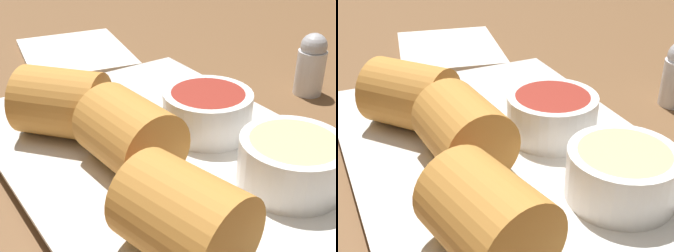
% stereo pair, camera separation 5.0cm
% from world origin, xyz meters
% --- Properties ---
extents(table_surface, '(1.80, 1.40, 0.02)m').
position_xyz_m(table_surface, '(0.00, 0.00, 0.01)').
color(table_surface, brown).
rests_on(table_surface, ground).
extents(serving_plate, '(0.33, 0.23, 0.01)m').
position_xyz_m(serving_plate, '(0.01, 0.03, 0.03)').
color(serving_plate, silver).
rests_on(serving_plate, table_surface).
extents(roll_front_left, '(0.08, 0.06, 0.05)m').
position_xyz_m(roll_front_left, '(0.01, -0.01, 0.06)').
color(roll_front_left, '#C68438').
rests_on(roll_front_left, serving_plate).
extents(roll_front_right, '(0.08, 0.07, 0.05)m').
position_xyz_m(roll_front_right, '(0.10, -0.03, 0.06)').
color(roll_front_right, '#C68438').
rests_on(roll_front_right, serving_plate).
extents(roll_back_left, '(0.08, 0.08, 0.05)m').
position_xyz_m(roll_back_left, '(-0.06, -0.03, 0.06)').
color(roll_back_left, '#C68438').
rests_on(roll_back_left, serving_plate).
extents(dipping_bowl_near, '(0.07, 0.07, 0.03)m').
position_xyz_m(dipping_bowl_near, '(0.00, 0.07, 0.05)').
color(dipping_bowl_near, white).
rests_on(dipping_bowl_near, serving_plate).
extents(dipping_bowl_far, '(0.07, 0.07, 0.03)m').
position_xyz_m(dipping_bowl_far, '(0.09, 0.07, 0.05)').
color(dipping_bowl_far, white).
rests_on(dipping_bowl_far, serving_plate).
extents(napkin, '(0.16, 0.15, 0.01)m').
position_xyz_m(napkin, '(-0.26, 0.07, 0.02)').
color(napkin, silver).
rests_on(napkin, table_surface).
extents(salt_shaker, '(0.03, 0.03, 0.06)m').
position_xyz_m(salt_shaker, '(-0.02, 0.22, 0.05)').
color(salt_shaker, silver).
rests_on(salt_shaker, table_surface).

